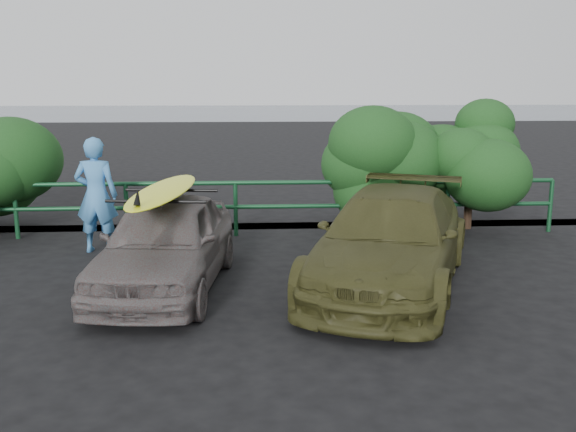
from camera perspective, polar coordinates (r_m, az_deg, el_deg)
The scene contains 9 objects.
ground at distance 7.40m, azimuth -13.40°, elevation -10.95°, with size 80.00×80.00×0.00m, color black.
ocean at distance 66.78m, azimuth -4.47°, elevation 9.38°, with size 200.00×200.00×0.00m, color slate.
guardrail at distance 12.01m, azimuth -9.45°, elevation 0.61°, with size 14.00×0.08×1.04m, color #134424, non-canonical shape.
shrub_right at distance 12.87m, azimuth 13.48°, elevation 4.06°, with size 3.20×2.40×2.31m, color #1B471A, non-canonical shape.
sedan at distance 9.01m, azimuth -10.81°, elevation -2.38°, with size 1.52×3.78×1.29m, color #605655.
olive_vehicle at distance 9.05m, azimuth 9.14°, elevation -2.12°, with size 1.86×4.59×1.33m, color #3E3D1B.
man at distance 11.16m, azimuth -16.68°, elevation 1.79°, with size 0.71×0.47×1.94m, color #458CD0.
roof_rack at distance 8.87m, azimuth -10.97°, elevation 1.79°, with size 1.32×0.92×0.04m, color black, non-canonical shape.
surfboard at distance 8.86m, azimuth -10.99°, elevation 2.22°, with size 0.62×2.99×0.09m, color #ECF91A.
Camera 1 is at (1.30, -6.71, 2.82)m, focal length 40.00 mm.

